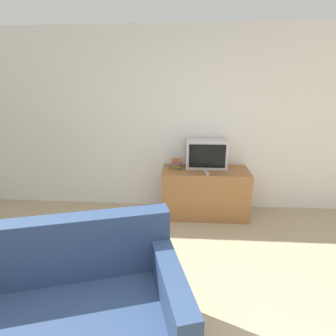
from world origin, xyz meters
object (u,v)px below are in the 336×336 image
Objects in this scene: television at (206,154)px; remote_on_stand at (207,173)px; tv_stand at (205,192)px; book_stack at (176,164)px; couch at (38,332)px.

remote_on_stand is at bearing -92.22° from television.
tv_stand is 5.34× the size of book_stack.
tv_stand is at bearing 45.57° from couch.
couch reaches higher than remote_on_stand.
couch is (-1.23, -2.42, -0.58)m from television.
remote_on_stand reaches higher than tv_stand.
couch is 13.38× the size of remote_on_stand.
television is 0.46m from book_stack.
tv_stand is at bearing -94.42° from television.
television is at bearing 87.78° from remote_on_stand.
tv_stand is 7.96× the size of remote_on_stand.
book_stack is at bearing -173.32° from television.
book_stack is (-0.43, -0.05, -0.15)m from television.
couch reaches higher than tv_stand.
remote_on_stand is (1.21, 2.13, 0.39)m from couch.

